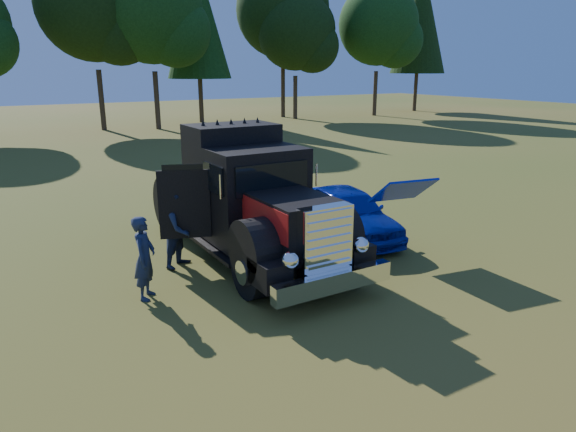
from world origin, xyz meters
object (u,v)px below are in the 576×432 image
at_px(diamond_t_truck, 249,203).
at_px(hotrod_coupe, 348,212).
at_px(spectator_far, 180,228).
at_px(spectator_near, 145,258).

xyz_separation_m(diamond_t_truck, hotrod_coupe, (2.83, -0.06, -0.61)).
bearing_deg(hotrod_coupe, spectator_far, 176.43).
height_order(spectator_near, spectator_far, spectator_far).
xyz_separation_m(diamond_t_truck, spectator_near, (-2.75, -1.04, -0.46)).
height_order(hotrod_coupe, spectator_near, hotrod_coupe).
bearing_deg(spectator_far, spectator_near, -165.66).
distance_m(diamond_t_truck, hotrod_coupe, 2.89).
bearing_deg(hotrod_coupe, spectator_near, -169.97).
bearing_deg(hotrod_coupe, diamond_t_truck, 178.85).
xyz_separation_m(hotrod_coupe, spectator_far, (-4.42, 0.28, 0.20)).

